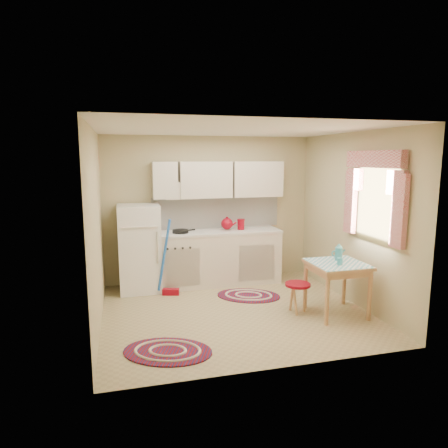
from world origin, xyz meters
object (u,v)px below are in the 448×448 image
at_px(base_cabinets, 213,259).
at_px(table, 336,289).
at_px(fridge, 140,248).
at_px(stool, 297,298).

height_order(base_cabinets, table, base_cabinets).
bearing_deg(table, fridge, 146.45).
relative_size(base_cabinets, table, 3.12).
relative_size(fridge, stool, 3.33).
height_order(fridge, stool, fridge).
height_order(fridge, table, fridge).
xyz_separation_m(fridge, base_cabinets, (1.23, 0.05, -0.26)).
bearing_deg(base_cabinets, table, -52.77).
distance_m(table, stool, 0.54).
bearing_deg(base_cabinets, stool, -61.94).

